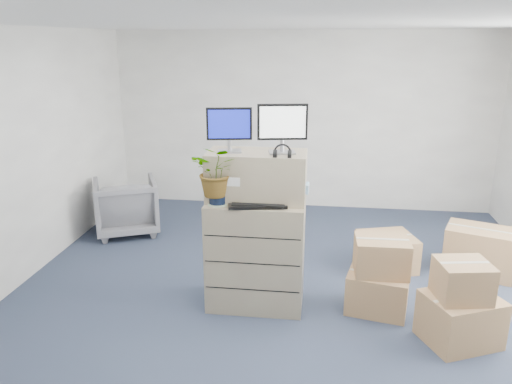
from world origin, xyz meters
TOP-DOWN VIEW (x-y plane):
  - ground at (0.00, 0.00)m, footprint 7.00×7.00m
  - wall_back at (0.00, 3.51)m, footprint 6.00×0.02m
  - filing_cabinet_lower at (-0.31, 0.21)m, footprint 0.97×0.59m
  - filing_cabinet_upper at (-0.31, 0.26)m, footprint 0.97×0.48m
  - monitor_left at (-0.57, 0.23)m, footprint 0.43×0.20m
  - monitor_right at (-0.06, 0.24)m, footprint 0.48×0.22m
  - headphones at (-0.04, 0.08)m, footprint 0.16×0.02m
  - keyboard at (-0.27, 0.05)m, footprint 0.59×0.33m
  - mouse at (0.04, 0.10)m, footprint 0.13×0.11m
  - water_bottle at (-0.19, 0.25)m, footprint 0.08×0.08m
  - phone_dock at (-0.33, 0.21)m, footprint 0.06×0.05m
  - external_drive at (0.01, 0.30)m, footprint 0.24×0.18m
  - tissue_box at (0.08, 0.32)m, footprint 0.26×0.14m
  - potted_plant at (-0.66, 0.05)m, footprint 0.57×0.60m
  - office_chair at (-2.40, 1.95)m, footprint 1.08×1.06m
  - cardboard_boxes at (1.52, 0.59)m, footprint 2.06×2.24m

SIDE VIEW (x-z plane):
  - ground at x=0.00m, z-range 0.00..0.00m
  - cardboard_boxes at x=1.52m, z-range -0.10..0.70m
  - office_chair at x=-2.40m, z-range 0.00..0.86m
  - filing_cabinet_lower at x=-0.31m, z-range 0.00..1.13m
  - keyboard at x=-0.27m, z-range 1.13..1.16m
  - mouse at x=0.04m, z-range 1.13..1.17m
  - external_drive at x=0.01m, z-range 1.13..1.20m
  - phone_dock at x=-0.33m, z-range 1.10..1.25m
  - tissue_box at x=0.08m, z-range 1.20..1.29m
  - water_bottle at x=-0.19m, z-range 1.13..1.39m
  - filing_cabinet_upper at x=-0.31m, z-range 1.13..1.61m
  - potted_plant at x=-0.66m, z-range 1.16..1.63m
  - wall_back at x=0.00m, z-range 0.00..2.80m
  - headphones at x=-0.04m, z-range 1.57..1.74m
  - monitor_left at x=-0.57m, z-range 1.64..2.07m
  - monitor_right at x=-0.06m, z-range 1.64..2.11m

